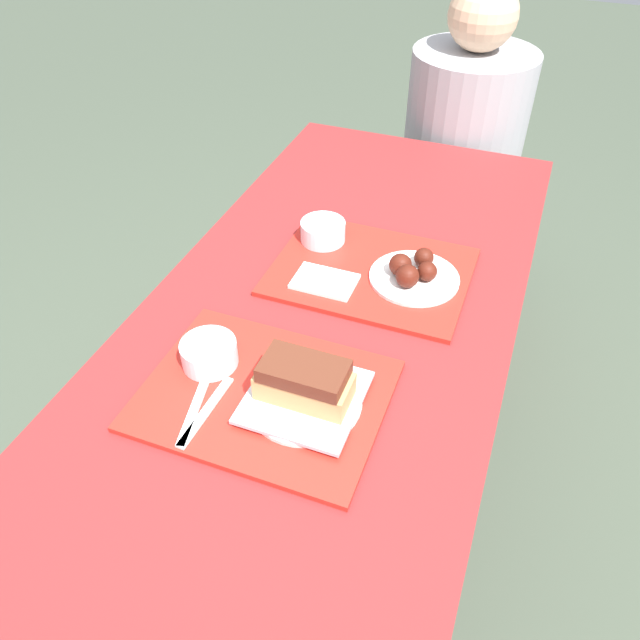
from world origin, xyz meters
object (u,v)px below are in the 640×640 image
tray_far (371,272)px  person_seated_across (466,124)px  bowl_coleslaw_far (323,230)px  bowl_coleslaw_near (209,352)px  tray_near (264,395)px  brisket_sandwich_plate (304,388)px  wings_plate_far (413,272)px

tray_far → person_seated_across: bearing=87.5°
tray_far → bowl_coleslaw_far: size_ratio=4.10×
tray_far → bowl_coleslaw_near: bearing=-116.8°
tray_near → person_seated_across: size_ratio=0.58×
brisket_sandwich_plate → bowl_coleslaw_far: 0.51m
tray_near → wings_plate_far: (0.17, 0.42, 0.03)m
person_seated_across → brisket_sandwich_plate: bearing=-91.4°
person_seated_across → bowl_coleslaw_far: bearing=-102.1°
bowl_coleslaw_near → person_seated_across: person_seated_across is taller
brisket_sandwich_plate → person_seated_across: bearing=88.6°
bowl_coleslaw_far → wings_plate_far: (0.24, -0.07, -0.01)m
tray_far → brisket_sandwich_plate: 0.42m
bowl_coleslaw_near → bowl_coleslaw_far: same height
tray_near → tray_far: (0.07, 0.42, 0.00)m
brisket_sandwich_plate → person_seated_across: size_ratio=0.27×
tray_near → person_seated_across: (0.11, 1.35, -0.03)m
tray_near → wings_plate_far: size_ratio=2.19×
wings_plate_far → person_seated_across: size_ratio=0.27×
tray_far → bowl_coleslaw_near: size_ratio=4.10×
tray_far → bowl_coleslaw_far: 0.16m
bowl_coleslaw_far → wings_plate_far: 0.25m
bowl_coleslaw_near → tray_near: bearing=-14.8°
tray_far → bowl_coleslaw_far: bowl_coleslaw_far is taller
tray_far → bowl_coleslaw_near: 0.44m
tray_near → brisket_sandwich_plate: brisket_sandwich_plate is taller
brisket_sandwich_plate → tray_near: bearing=-175.0°
bowl_coleslaw_far → person_seated_across: person_seated_across is taller
tray_near → bowl_coleslaw_far: bowl_coleslaw_far is taller
brisket_sandwich_plate → wings_plate_far: bearing=77.8°
wings_plate_far → tray_far: bearing=178.4°
brisket_sandwich_plate → person_seated_across: person_seated_across is taller
tray_far → wings_plate_far: (0.10, -0.00, 0.03)m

